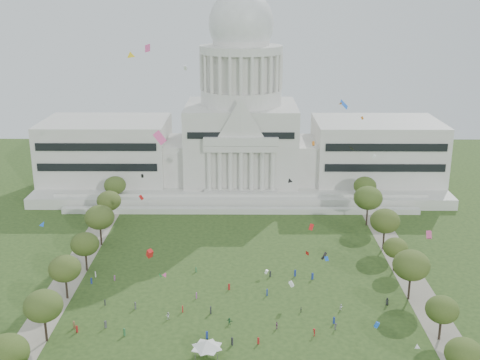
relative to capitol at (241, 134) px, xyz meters
The scene contains 29 objects.
ground 115.76m from the capitol, 90.00° to the right, with size 400.00×400.00×0.00m, color #29411A.
capitol is the anchor object (origin of this frame).
path_left 98.93m from the capitol, 119.87° to the right, with size 8.00×160.00×0.04m, color gray.
path_right 98.93m from the capitol, 60.13° to the right, with size 8.00×160.00×0.04m, color gray.
row_tree_l_0 143.26m from the capitol, 108.50° to the right, with size 8.85×8.85×12.59m.
row_tree_r_0 141.31m from the capitol, 71.35° to the right, with size 7.67×7.67×10.91m.
row_tree_l_1 125.32m from the capitol, 110.71° to the right, with size 8.86×8.86×12.59m.
row_tree_r_1 125.12m from the capitol, 68.16° to the right, with size 7.58×7.58×10.78m.
row_tree_l_2 107.19m from the capitol, 115.07° to the right, with size 8.42×8.42×11.97m.
row_tree_r_2 106.56m from the capitol, 65.33° to the right, with size 9.55×9.55×13.58m.
row_tree_l_3 92.14m from the capitol, 118.96° to the right, with size 8.12×8.12×11.55m.
row_tree_r_3 91.98m from the capitol, 60.70° to the right, with size 7.01×7.01×9.98m.
row_tree_l_4 76.50m from the capitol, 125.78° to the right, with size 9.29×9.29×13.21m.
row_tree_r_4 78.81m from the capitol, 54.84° to the right, with size 9.19×9.19×13.06m.
row_tree_l_5 63.64m from the capitol, 136.72° to the right, with size 8.33×8.33×11.85m.
row_tree_r_5 62.67m from the capitol, 44.94° to the right, with size 9.82×9.82×13.96m.
row_tree_l_6 54.69m from the capitol, 152.45° to the right, with size 8.19×8.19×11.64m.
row_tree_r_6 54.32m from the capitol, 28.99° to the right, with size 8.42×8.42×11.97m.
event_tent 124.16m from the capitol, 93.22° to the right, with size 9.12×9.12×4.04m.
person_0 108.42m from the capitol, 69.13° to the right, with size 0.99×0.65×2.03m, color #26262B.
person_2 107.47m from the capitol, 75.88° to the right, with size 0.84×0.52×1.72m, color silver.
person_3 117.40m from the capitol, 81.26° to the right, with size 1.23×0.64×1.91m, color #B21E1E.
person_4 113.34m from the capitol, 85.35° to the right, with size 1.04×0.57×1.78m, color #994C8C.
person_5 111.23m from the capitol, 91.20° to the right, with size 1.62×0.64×1.74m, color #33723F.
person_8 110.28m from the capitol, 99.26° to the right, with size 0.91×0.56×1.88m, color silver.
person_9 115.71m from the capitol, 78.35° to the right, with size 1.12×0.58×1.73m, color #4C4C51.
person_10 106.57m from the capitol, 81.46° to the right, with size 0.84×0.46×1.43m, color #4C4C51.
distant_crowd 103.53m from the capitol, 96.74° to the right, with size 64.16×38.05×1.94m.
kite_swarm 108.29m from the capitol, 89.47° to the right, with size 91.61×100.28×61.03m.
Camera 1 is at (1.10, -123.69, 75.88)m, focal length 45.00 mm.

